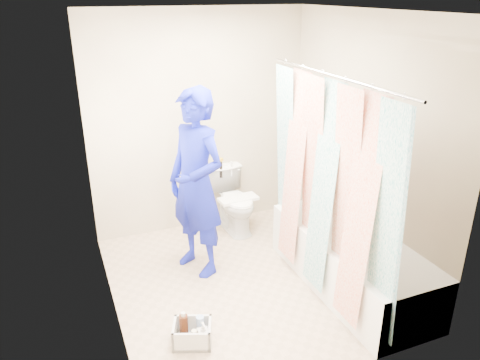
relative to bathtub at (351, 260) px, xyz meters
name	(u,v)px	position (x,y,z in m)	size (l,w,h in m)	color
floor	(246,281)	(-0.85, 0.43, -0.27)	(2.60, 2.60, 0.00)	tan
ceiling	(248,11)	(-0.85, 0.43, 2.13)	(2.40, 2.60, 0.02)	white
wall_back	(200,123)	(-0.85, 1.73, 0.93)	(2.40, 0.02, 2.40)	#B7AD8D
wall_front	(331,229)	(-0.85, -0.88, 0.93)	(2.40, 0.02, 2.40)	#B7AD8D
wall_left	(101,182)	(-2.05, 0.43, 0.93)	(0.02, 2.60, 2.40)	#B7AD8D
wall_right	(364,145)	(0.35, 0.43, 0.93)	(0.02, 2.60, 2.40)	#B7AD8D
bathtub	(351,260)	(0.00, 0.00, 0.00)	(0.70, 1.75, 0.50)	white
curtain_rod	(334,76)	(-0.33, 0.00, 1.68)	(0.02, 0.02, 1.90)	silver
shower_curtain	(325,190)	(-0.33, 0.00, 0.75)	(0.06, 1.75, 1.80)	white
toilet	(234,200)	(-0.56, 1.45, 0.08)	(0.39, 0.69, 0.70)	silver
tank_lid	(238,199)	(-0.55, 1.34, 0.14)	(0.43, 0.19, 0.03)	white
tank_internals	(224,167)	(-0.61, 1.64, 0.42)	(0.17, 0.06, 0.23)	black
plumber	(196,184)	(-1.18, 0.82, 0.62)	(0.65, 0.43, 1.78)	navy
cleaning_caddy	(194,334)	(-1.55, -0.18, -0.19)	(0.36, 0.33, 0.22)	silver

